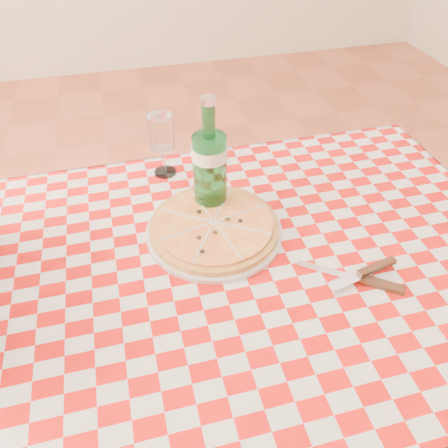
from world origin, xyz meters
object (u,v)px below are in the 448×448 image
at_px(wine_glass, 162,145).
at_px(pizza_plate, 214,226).
at_px(dining_table, 239,290).
at_px(water_bottle, 210,158).

bearing_deg(wine_glass, pizza_plate, -74.61).
distance_m(dining_table, water_bottle, 0.31).
bearing_deg(wine_glass, water_bottle, -64.14).
bearing_deg(dining_table, wine_glass, 106.00).
xyz_separation_m(dining_table, pizza_plate, (-0.03, 0.10, 0.12)).
relative_size(dining_table, wine_glass, 7.01).
bearing_deg(pizza_plate, water_bottle, 81.85).
relative_size(pizza_plate, water_bottle, 1.08).
bearing_deg(water_bottle, dining_table, -84.13).
bearing_deg(dining_table, pizza_plate, 107.57).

